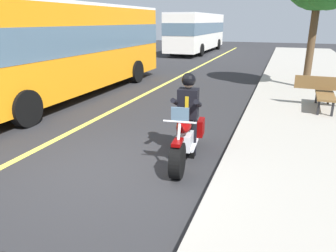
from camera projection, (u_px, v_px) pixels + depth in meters
ground_plane at (108, 170)px, 6.01m from camera, size 80.00×80.00×0.00m
lane_center_stripe at (25, 155)px, 6.66m from camera, size 60.00×0.16×0.01m
motorcycle_main at (186, 138)px, 6.38m from camera, size 2.22×0.76×1.26m
rider_main at (188, 108)px, 6.37m from camera, size 0.67×0.60×1.74m
bus_near at (197, 31)px, 27.89m from camera, size 11.05×2.70×3.30m
bus_far at (67, 45)px, 11.49m from camera, size 11.05×2.70×3.30m
bench_sidewalk at (325, 90)px, 9.51m from camera, size 1.82×1.80×0.95m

